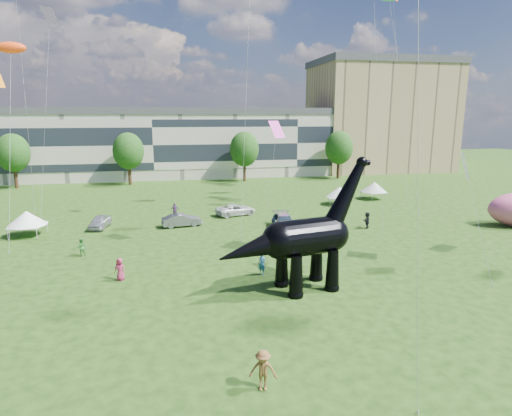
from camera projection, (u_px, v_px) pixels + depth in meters
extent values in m
plane|color=#16330C|center=(265.00, 319.00, 25.35)|extent=(220.00, 220.00, 0.00)
cube|color=beige|center=(154.00, 146.00, 81.89)|extent=(78.00, 11.00, 12.00)
cube|color=tan|center=(380.00, 119.00, 92.93)|extent=(28.00, 18.00, 22.00)
cylinder|color=#382314|center=(16.00, 179.00, 69.98)|extent=(0.56, 0.56, 3.20)
ellipsoid|color=#14380F|center=(13.00, 150.00, 68.97)|extent=(5.20, 5.20, 6.24)
cylinder|color=#382314|center=(130.00, 176.00, 73.44)|extent=(0.56, 0.56, 3.20)
ellipsoid|color=#14380F|center=(128.00, 148.00, 72.43)|extent=(5.20, 5.20, 6.24)
cylinder|color=#382314|center=(244.00, 172.00, 77.30)|extent=(0.56, 0.56, 3.20)
ellipsoid|color=#14380F|center=(244.00, 146.00, 76.28)|extent=(5.20, 5.20, 6.24)
cylinder|color=#382314|center=(338.00, 170.00, 80.76)|extent=(0.56, 0.56, 3.20)
ellipsoid|color=#14380F|center=(339.00, 145.00, 79.75)|extent=(5.20, 5.20, 6.24)
cone|color=black|center=(296.00, 277.00, 28.20)|extent=(1.17, 1.17, 2.84)
sphere|color=black|center=(296.00, 294.00, 28.47)|extent=(1.04, 1.04, 1.04)
cone|color=black|center=(282.00, 266.00, 30.06)|extent=(1.17, 1.17, 2.84)
sphere|color=black|center=(282.00, 283.00, 30.33)|extent=(1.04, 1.04, 1.04)
cone|color=black|center=(333.00, 270.00, 29.32)|extent=(1.17, 1.17, 2.84)
sphere|color=black|center=(332.00, 287.00, 29.59)|extent=(1.04, 1.04, 1.04)
cone|color=black|center=(316.00, 261.00, 31.18)|extent=(1.17, 1.17, 2.84)
sphere|color=black|center=(316.00, 277.00, 31.45)|extent=(1.04, 1.04, 1.04)
cylinder|color=black|center=(306.00, 237.00, 29.17)|extent=(4.44, 3.35, 2.56)
sphere|color=black|center=(280.00, 240.00, 28.38)|extent=(2.56, 2.56, 2.56)
sphere|color=black|center=(331.00, 234.00, 29.95)|extent=(2.46, 2.46, 2.46)
cone|color=black|center=(347.00, 194.00, 29.81)|extent=(3.79, 2.15, 5.02)
sphere|color=black|center=(362.00, 162.00, 29.80)|extent=(0.80, 0.80, 0.80)
cylinder|color=black|center=(365.00, 163.00, 29.92)|extent=(0.74, 0.55, 0.42)
cone|color=black|center=(254.00, 249.00, 27.68)|extent=(5.32, 3.02, 2.78)
imported|color=silver|center=(100.00, 222.00, 45.59)|extent=(2.26, 4.19, 1.35)
imported|color=slate|center=(182.00, 220.00, 46.22)|extent=(4.43, 2.09, 1.40)
imported|color=silver|center=(236.00, 210.00, 51.39)|extent=(5.30, 3.59, 1.35)
imported|color=#595960|center=(284.00, 222.00, 45.16)|extent=(2.61, 5.41, 1.52)
cube|color=white|center=(339.00, 197.00, 57.35)|extent=(3.44, 3.44, 0.11)
cone|color=white|center=(339.00, 192.00, 57.19)|extent=(4.36, 4.36, 1.38)
cylinder|color=#999999|center=(330.00, 203.00, 56.32)|extent=(0.06, 0.06, 1.01)
cylinder|color=#999999|center=(350.00, 203.00, 56.08)|extent=(0.06, 0.06, 1.01)
cylinder|color=#999999|center=(329.00, 199.00, 58.83)|extent=(0.06, 0.06, 1.01)
cylinder|color=#999999|center=(348.00, 199.00, 58.59)|extent=(0.06, 0.06, 1.01)
cube|color=silver|center=(374.00, 192.00, 61.17)|extent=(3.33, 3.33, 0.11)
cone|color=silver|center=(374.00, 187.00, 61.01)|extent=(4.21, 4.21, 1.40)
cylinder|color=#999999|center=(372.00, 198.00, 59.60)|extent=(0.06, 0.06, 1.03)
cylinder|color=#999999|center=(387.00, 196.00, 60.62)|extent=(0.06, 0.06, 1.03)
cylinder|color=#999999|center=(360.00, 195.00, 61.94)|extent=(0.06, 0.06, 1.03)
cylinder|color=#999999|center=(375.00, 193.00, 62.96)|extent=(0.06, 0.06, 1.03)
cube|color=white|center=(28.00, 226.00, 42.56)|extent=(3.18, 3.18, 0.12)
cone|color=white|center=(27.00, 218.00, 42.39)|extent=(4.02, 4.02, 1.44)
cylinder|color=#999999|center=(8.00, 235.00, 41.24)|extent=(0.06, 0.06, 1.06)
cylinder|color=#999999|center=(37.00, 234.00, 41.48)|extent=(0.06, 0.06, 1.06)
cylinder|color=#999999|center=(20.00, 228.00, 43.86)|extent=(0.06, 0.06, 1.06)
cylinder|color=#999999|center=(47.00, 227.00, 44.10)|extent=(0.06, 0.06, 1.06)
imported|color=#532D66|center=(175.00, 211.00, 49.95)|extent=(1.12, 0.65, 1.79)
imported|color=#286493|center=(262.00, 264.00, 32.30)|extent=(0.72, 0.70, 1.67)
imported|color=olive|center=(336.00, 231.00, 41.11)|extent=(1.26, 0.86, 1.79)
imported|color=teal|center=(346.00, 189.00, 63.95)|extent=(0.81, 0.71, 1.86)
imported|color=#3E8F39|center=(81.00, 247.00, 36.51)|extent=(0.89, 0.77, 1.57)
imported|color=black|center=(367.00, 220.00, 45.41)|extent=(1.43, 1.61, 1.77)
imported|color=brown|center=(263.00, 370.00, 18.68)|extent=(1.37, 1.02, 1.89)
imported|color=#AA2A53|center=(120.00, 269.00, 31.15)|extent=(0.97, 0.80, 1.69)
ellipsoid|color=#F63F10|center=(11.00, 48.00, 40.31)|extent=(2.93, 2.55, 1.06)
plane|color=#D13AA6|center=(277.00, 129.00, 56.57)|extent=(3.00, 2.60, 2.23)
plane|color=white|center=(465.00, 166.00, 32.38)|extent=(1.58, 2.28, 2.16)
plane|color=black|center=(50.00, 15.00, 50.05)|extent=(2.56, 2.66, 2.05)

